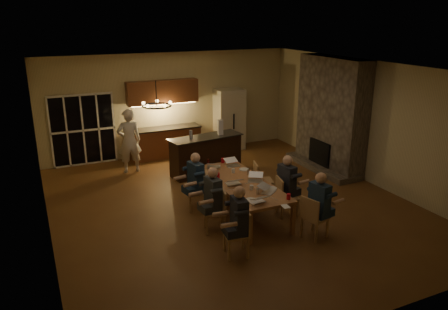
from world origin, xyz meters
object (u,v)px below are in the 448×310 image
person_right_mid (287,185)px  standing_person (129,141)px  laptop_a (256,197)px  laptop_f (233,162)px  chair_left_mid (214,211)px  bar_island (206,155)px  person_right_near (319,205)px  person_left_mid (213,199)px  refrigerator (229,119)px  can_cola (208,161)px  dining_table (241,197)px  chair_right_far (263,180)px  can_silver (258,192)px  plate_left (251,200)px  chair_left_near (236,233)px  person_left_near (239,221)px  laptop_d (255,177)px  chair_right_near (315,217)px  chair_right_mid (288,196)px  laptop_e (214,163)px  redcup_mid (218,175)px  mug_back (216,172)px  laptop_b (269,188)px  mug_mid (233,171)px  plate_near (271,188)px  person_left_far (196,182)px  redcup_near (289,197)px  plate_far (244,169)px  bar_blender (220,127)px  redcup_far (223,161)px  can_right (248,172)px  mug_front (251,187)px  laptop_c (233,179)px  chandelier (157,106)px

person_right_mid → standing_person: standing_person is taller
laptop_a → laptop_f: (0.50, 2.13, 0.00)m
chair_left_mid → bar_island: bearing=176.7°
person_right_near → standing_person: size_ratio=0.75×
person_left_mid → refrigerator: bearing=147.0°
can_cola → bar_island: bearing=70.4°
dining_table → chair_right_far: bearing=32.5°
person_left_mid → can_silver: size_ratio=11.50×
person_left_mid → plate_left: bearing=46.8°
chair_left_near → chair_right_far: size_ratio=1.00×
person_left_near → laptop_d: (1.16, 1.51, 0.17)m
can_cola → chair_right_near: bearing=-71.4°
can_silver → chair_left_near: bearing=-137.5°
chair_right_mid → laptop_e: 2.04m
redcup_mid → plate_left: (0.11, -1.43, -0.05)m
chair_left_near → laptop_d: size_ratio=2.78×
standing_person → mug_back: bearing=115.3°
laptop_b → refrigerator: bearing=36.4°
mug_mid → plate_near: size_ratio=0.41×
person_left_far → can_silver: 1.58m
standing_person → plate_left: size_ratio=7.93×
redcup_near → plate_near: redcup_near is taller
mug_mid → plate_far: bearing=15.7°
laptop_f → plate_left: 2.10m
plate_left → bar_blender: 3.88m
person_left_near → redcup_near: bearing=111.6°
redcup_far → can_right: bearing=-79.6°
person_left_far → bar_blender: bearing=135.0°
person_left_mid → plate_near: (1.29, -0.14, 0.07)m
mug_front → mug_mid: 1.09m
chair_left_near → standing_person: size_ratio=0.49×
person_left_near → redcup_far: (1.02, 2.97, 0.12)m
can_silver → person_right_mid: bearing=18.9°
person_left_mid → laptop_d: 1.26m
laptop_c → chair_left_near: bearing=68.4°
dining_table → standing_person: 4.11m
refrigerator → laptop_d: (-1.58, -4.72, -0.14)m
bar_blender → person_right_mid: bearing=-80.3°
standing_person → mug_mid: size_ratio=18.34×
bar_island → chair_right_mid: 3.31m
chair_left_near → laptop_a: laptop_a is taller
mug_mid → redcup_near: 1.88m
can_silver → plate_left: 0.35m
laptop_e → redcup_mid: laptop_e is taller
laptop_f → redcup_near: laptop_f is taller
laptop_f → can_cola: size_ratio=2.67×
bar_blender → can_silver: bearing=-95.1°
mug_back → mug_front: bearing=-76.1°
refrigerator → can_cola: (-2.07, -3.17, -0.19)m
chair_right_mid → chandelier: chandelier is taller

